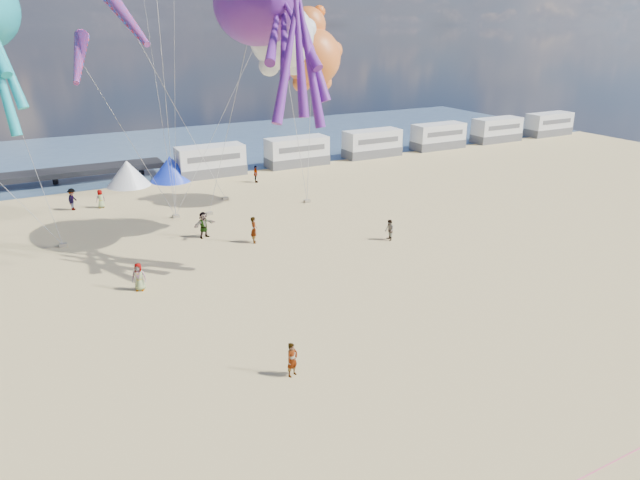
{
  "coord_description": "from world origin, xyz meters",
  "views": [
    {
      "loc": [
        -10.56,
        -14.02,
        14.07
      ],
      "look_at": [
        0.13,
        6.0,
        5.5
      ],
      "focal_mm": 32.0,
      "sensor_mm": 36.0,
      "label": 1
    }
  ],
  "objects": [
    {
      "name": "sandbag_c",
      "position": [
        10.3,
        27.37,
        0.11
      ],
      "size": [
        0.5,
        0.35,
        0.22
      ],
      "primitive_type": "cube",
      "color": "gray",
      "rests_on": "ground"
    },
    {
      "name": "kite_panda",
      "position": [
        5.44,
        21.22,
        13.43
      ],
      "size": [
        5.4,
        5.12,
        7.15
      ],
      "primitive_type": null,
      "rotation": [
        0.0,
        0.0,
        0.07
      ],
      "color": "silver"
    },
    {
      "name": "motorhome_1",
      "position": [
        15.5,
        40.0,
        1.5
      ],
      "size": [
        6.6,
        2.5,
        3.0
      ],
      "primitive_type": "cube",
      "color": "silver",
      "rests_on": "ground"
    },
    {
      "name": "motorhome_4",
      "position": [
        44.0,
        40.0,
        1.5
      ],
      "size": [
        6.6,
        2.5,
        3.0
      ],
      "primitive_type": "cube",
      "color": "silver",
      "rests_on": "ground"
    },
    {
      "name": "sandbag_e",
      "position": [
        -0.6,
        28.54,
        0.11
      ],
      "size": [
        0.5,
        0.35,
        0.22
      ],
      "primitive_type": "cube",
      "color": "gray",
      "rests_on": "ground"
    },
    {
      "name": "beachgoer_5",
      "position": [
        2.77,
        20.57,
        0.93
      ],
      "size": [
        1.0,
        1.81,
        1.86
      ],
      "primitive_type": "imported",
      "rotation": [
        0.0,
        0.0,
        1.3
      ],
      "color": "#7F6659",
      "rests_on": "ground"
    },
    {
      "name": "beachgoer_6",
      "position": [
        -5.33,
        33.96,
        0.76
      ],
      "size": [
        0.63,
        0.5,
        1.52
      ],
      "primitive_type": "imported",
      "rotation": [
        0.0,
        0.0,
        3.4
      ],
      "color": "#7F6659",
      "rests_on": "ground"
    },
    {
      "name": "kite_teddy_orange",
      "position": [
        10.47,
        26.65,
        11.77
      ],
      "size": [
        5.49,
        5.19,
        7.48
      ],
      "primitive_type": null,
      "rotation": [
        0.0,
        0.0,
        0.04
      ],
      "color": "orange"
    },
    {
      "name": "beachgoer_4",
      "position": [
        0.02,
        23.17,
        0.94
      ],
      "size": [
        1.19,
        0.77,
        1.88
      ],
      "primitive_type": "imported",
      "rotation": [
        0.0,
        0.0,
        0.31
      ],
      "color": "#7F6659",
      "rests_on": "ground"
    },
    {
      "name": "kite_octopus_purple",
      "position": [
        3.41,
        20.26,
        15.27
      ],
      "size": [
        5.76,
        10.48,
        11.36
      ],
      "primitive_type": null,
      "rotation": [
        0.0,
        0.0,
        -0.16
      ],
      "color": "#5C1E83"
    },
    {
      "name": "beachgoer_3",
      "position": [
        8.94,
        35.52,
        0.81
      ],
      "size": [
        0.95,
        1.19,
        1.62
      ],
      "primitive_type": "imported",
      "rotation": [
        0.0,
        0.0,
        1.18
      ],
      "color": "#7F6659",
      "rests_on": "ground"
    },
    {
      "name": "sandbag_d",
      "position": [
        4.42,
        31.41,
        0.11
      ],
      "size": [
        0.5,
        0.35,
        0.22
      ],
      "primitive_type": "cube",
      "color": "gray",
      "rests_on": "ground"
    },
    {
      "name": "motorhome_5",
      "position": [
        53.5,
        40.0,
        1.5
      ],
      "size": [
        6.6,
        2.5,
        3.0
      ],
      "primitive_type": "cube",
      "color": "silver",
      "rests_on": "ground"
    },
    {
      "name": "beachgoer_0",
      "position": [
        -5.79,
        16.56,
        0.82
      ],
      "size": [
        0.7,
        0.6,
        1.63
      ],
      "primitive_type": "imported",
      "rotation": [
        0.0,
        0.0,
        5.87
      ],
      "color": "#7F6659",
      "rests_on": "ground"
    },
    {
      "name": "beachgoer_2",
      "position": [
        -7.41,
        34.4,
        0.9
      ],
      "size": [
        1.02,
        1.09,
        1.8
      ],
      "primitive_type": "imported",
      "rotation": [
        0.0,
        0.0,
        1.07
      ],
      "color": "#7F6659",
      "rests_on": "ground"
    },
    {
      "name": "motorhome_2",
      "position": [
        25.0,
        40.0,
        1.5
      ],
      "size": [
        6.6,
        2.5,
        3.0
      ],
      "primitive_type": "cube",
      "color": "silver",
      "rests_on": "ground"
    },
    {
      "name": "motorhome_0",
      "position": [
        6.0,
        40.0,
        1.5
      ],
      "size": [
        6.6,
        2.5,
        3.0
      ],
      "primitive_type": "cube",
      "color": "silver",
      "rests_on": "ground"
    },
    {
      "name": "ground",
      "position": [
        0.0,
        0.0,
        0.0
      ],
      "size": [
        120.0,
        120.0,
        0.0
      ],
      "primitive_type": "plane",
      "color": "#D9BE7D",
      "rests_on": "ground"
    },
    {
      "name": "tent_blue",
      "position": [
        2.0,
        40.0,
        1.2
      ],
      "size": [
        4.0,
        4.0,
        2.4
      ],
      "primitive_type": "cone",
      "color": "#1933CC",
      "rests_on": "ground"
    },
    {
      "name": "windsock_mid",
      "position": [
        -3.88,
        22.34,
        14.54
      ],
      "size": [
        1.94,
        6.94,
        6.86
      ],
      "primitive_type": null,
      "rotation": [
        0.0,
        0.0,
        0.14
      ],
      "color": "red"
    },
    {
      "name": "motorhome_3",
      "position": [
        34.5,
        40.0,
        1.5
      ],
      "size": [
        6.6,
        2.5,
        3.0
      ],
      "primitive_type": "cube",
      "color": "silver",
      "rests_on": "ground"
    },
    {
      "name": "tent_white",
      "position": [
        -2.0,
        40.0,
        1.2
      ],
      "size": [
        4.0,
        4.0,
        2.4
      ],
      "primitive_type": "cone",
      "color": "white",
      "rests_on": "ground"
    },
    {
      "name": "standing_person",
      "position": [
        -1.8,
        4.89,
        0.78
      ],
      "size": [
        0.66,
        0.54,
        1.56
      ],
      "primitive_type": "imported",
      "rotation": [
        0.0,
        0.0,
        0.34
      ],
      "color": "tan",
      "rests_on": "ground"
    },
    {
      "name": "sandbag_a",
      "position": [
        -8.99,
        25.94,
        0.11
      ],
      "size": [
        0.5,
        0.35,
        0.22
      ],
      "primitive_type": "cube",
      "color": "gray",
      "rests_on": "ground"
    },
    {
      "name": "sandbag_b",
      "position": [
        1.92,
        28.01,
        0.11
      ],
      "size": [
        0.5,
        0.35,
        0.22
      ],
      "primitive_type": "cube",
      "color": "gray",
      "rests_on": "ground"
    },
    {
      "name": "windsock_right",
      "position": [
        -6.43,
        24.55,
        12.21
      ],
      "size": [
        2.2,
        5.38,
        5.32
      ],
      "primitive_type": null,
      "rotation": [
        0.0,
        0.0,
        -0.25
      ],
      "color": "red"
    },
    {
      "name": "water",
      "position": [
        0.0,
        55.0,
        0.02
      ],
      "size": [
        120.0,
        120.0,
        0.0
      ],
      "primitive_type": "plane",
      "color": "#3D5875",
      "rests_on": "ground"
    },
    {
      "name": "beachgoer_7",
      "position": [
        11.22,
        16.55,
        0.74
      ],
      "size": [
        0.65,
        0.83,
        1.49
      ],
      "primitive_type": "imported",
      "rotation": [
        0.0,
        0.0,
        4.45
      ],
      "color": "#7F6659",
      "rests_on": "ground"
    }
  ]
}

